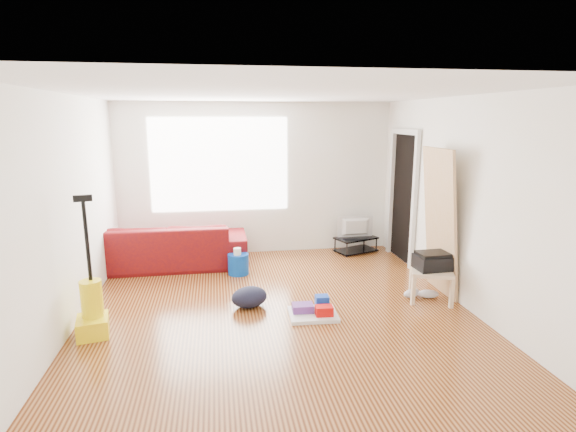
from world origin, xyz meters
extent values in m
cube|color=#4A1B08|center=(0.00, 0.00, 0.00)|extent=(4.50, 5.00, 0.01)
cube|color=white|center=(0.00, 0.00, 2.50)|extent=(4.50, 5.00, 0.01)
cube|color=white|center=(0.00, 2.50, 1.25)|extent=(4.50, 0.01, 2.50)
cube|color=white|center=(0.00, -2.50, 1.25)|extent=(4.50, 0.01, 2.50)
cube|color=white|center=(-2.25, 0.00, 1.25)|extent=(0.01, 5.00, 2.50)
cube|color=white|center=(2.25, 0.00, 1.25)|extent=(0.01, 5.00, 2.50)
cube|color=white|center=(-0.60, 2.48, 1.50)|extent=(2.20, 0.01, 1.50)
cube|color=silver|center=(2.21, 1.25, 1.00)|extent=(0.06, 0.08, 2.00)
cube|color=silver|center=(2.21, 2.15, 1.00)|extent=(0.06, 0.08, 2.00)
cube|color=silver|center=(2.21, 1.70, 2.04)|extent=(0.06, 0.98, 0.08)
cube|color=black|center=(2.24, 1.70, 1.00)|extent=(0.01, 0.86, 1.98)
imported|color=#400813|center=(-1.40, 1.95, 0.00)|extent=(2.32, 0.91, 0.68)
cube|color=black|center=(1.65, 2.22, 0.03)|extent=(0.78, 0.61, 0.02)
cube|color=black|center=(1.65, 2.22, 0.25)|extent=(0.78, 0.61, 0.02)
cylinder|color=black|center=(1.41, 1.96, 0.13)|extent=(0.02, 0.02, 0.26)
cylinder|color=black|center=(1.30, 2.27, 0.13)|extent=(0.02, 0.02, 0.26)
cylinder|color=black|center=(2.00, 2.17, 0.13)|extent=(0.02, 0.02, 0.26)
cylinder|color=black|center=(1.89, 2.48, 0.13)|extent=(0.02, 0.02, 0.26)
imported|color=black|center=(1.65, 2.22, 0.43)|extent=(0.61, 0.08, 0.35)
cube|color=#BDAB8C|center=(1.95, 0.09, 0.38)|extent=(0.64, 0.64, 0.04)
cube|color=#BDAB8C|center=(1.66, -0.04, 0.18)|extent=(0.04, 0.04, 0.36)
cube|color=#BDAB8C|center=(1.83, 0.38, 0.18)|extent=(0.04, 0.04, 0.36)
cube|color=#BDAB8C|center=(2.07, -0.20, 0.18)|extent=(0.04, 0.04, 0.36)
cube|color=#BDAB8C|center=(2.24, 0.21, 0.18)|extent=(0.04, 0.04, 0.36)
cube|color=black|center=(1.95, 0.09, 0.49)|extent=(0.43, 0.34, 0.18)
cube|color=black|center=(1.95, 0.09, 0.60)|extent=(0.39, 0.30, 0.04)
cylinder|color=#0640B0|center=(-0.39, 1.42, 0.00)|extent=(0.37, 0.37, 0.30)
cylinder|color=white|center=(-0.40, 1.39, 0.20)|extent=(0.11, 0.11, 0.10)
cube|color=white|center=(0.38, -0.16, 0.02)|extent=(0.57, 0.46, 0.04)
cube|color=#BE0A08|center=(0.49, -0.25, 0.10)|extent=(0.20, 0.14, 0.11)
cube|color=#5E2E86|center=(0.27, -0.11, 0.09)|extent=(0.25, 0.19, 0.09)
cube|color=#1037AF|center=(0.52, -0.05, 0.12)|extent=(0.16, 0.14, 0.15)
ellipsoid|color=black|center=(-0.32, 0.23, 0.00)|extent=(0.54, 0.49, 0.24)
ellipsoid|color=silver|center=(1.75, 0.19, 0.05)|extent=(0.29, 0.21, 0.11)
ellipsoid|color=silver|center=(1.95, 0.13, 0.05)|extent=(0.28, 0.17, 0.11)
cube|color=yellow|center=(-2.00, -0.25, 0.10)|extent=(0.37, 0.41, 0.20)
cylinder|color=yellow|center=(-2.00, -0.19, 0.39)|extent=(0.22, 0.22, 0.39)
cylinder|color=black|center=(-2.00, -0.16, 1.00)|extent=(0.04, 0.04, 0.83)
cube|color=black|center=(-2.00, -0.16, 1.45)|extent=(0.18, 0.08, 0.07)
cube|color=#B1864A|center=(2.13, 0.30, 0.00)|extent=(0.24, 0.76, 1.88)
camera|label=1|loc=(-0.67, -4.87, 2.24)|focal=28.00mm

